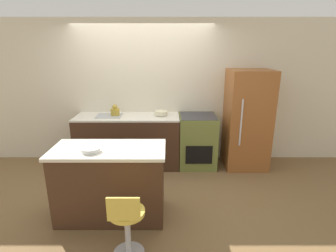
% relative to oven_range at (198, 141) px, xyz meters
% --- Properties ---
extents(ground_plane, '(14.00, 14.00, 0.00)m').
position_rel_oven_range_xyz_m(ground_plane, '(-0.98, -0.34, -0.47)').
color(ground_plane, brown).
extents(wall_back, '(8.00, 0.06, 2.60)m').
position_rel_oven_range_xyz_m(wall_back, '(-0.98, 0.35, 0.83)').
color(wall_back, beige).
rests_on(wall_back, ground_plane).
extents(back_counter, '(1.84, 0.64, 0.94)m').
position_rel_oven_range_xyz_m(back_counter, '(-1.26, 0.00, -0.00)').
color(back_counter, '#422819').
rests_on(back_counter, ground_plane).
extents(kitchen_island, '(1.38, 0.66, 0.94)m').
position_rel_oven_range_xyz_m(kitchen_island, '(-1.26, -1.53, -0.00)').
color(kitchen_island, '#422819').
rests_on(kitchen_island, ground_plane).
extents(oven_range, '(0.66, 0.65, 0.94)m').
position_rel_oven_range_xyz_m(oven_range, '(0.00, 0.00, 0.00)').
color(oven_range, olive).
rests_on(oven_range, ground_plane).
extents(refrigerator, '(0.73, 0.70, 1.75)m').
position_rel_oven_range_xyz_m(refrigerator, '(0.87, -0.02, 0.40)').
color(refrigerator, '#995628').
rests_on(refrigerator, ground_plane).
extents(stool_chair, '(0.37, 0.37, 0.78)m').
position_rel_oven_range_xyz_m(stool_chair, '(-0.95, -2.24, -0.09)').
color(stool_chair, '#B7B7BC').
rests_on(stool_chair, ground_plane).
extents(kettle, '(0.16, 0.16, 0.19)m').
position_rel_oven_range_xyz_m(kettle, '(-1.47, 0.04, 0.55)').
color(kettle, '#B29333').
rests_on(kettle, back_counter).
extents(mixing_bowl, '(0.22, 0.22, 0.08)m').
position_rel_oven_range_xyz_m(mixing_bowl, '(-0.66, 0.04, 0.51)').
color(mixing_bowl, beige).
rests_on(mixing_bowl, back_counter).
extents(fruit_bowl, '(0.22, 0.22, 0.05)m').
position_rel_oven_range_xyz_m(fruit_bowl, '(-1.44, -1.64, 0.49)').
color(fruit_bowl, white).
rests_on(fruit_bowl, kitchen_island).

